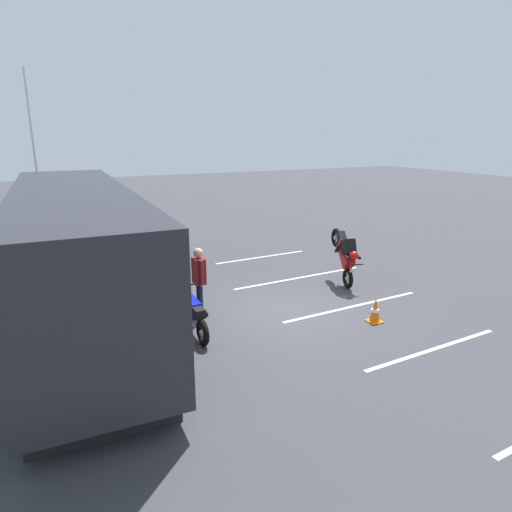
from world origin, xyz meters
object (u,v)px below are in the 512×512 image
Objects in this scene: parked_motorcycle_silver at (192,313)px; stunt_motorcycle at (345,253)px; spectator_far_left at (199,276)px; traffic_cone at (375,310)px; spectator_centre at (180,259)px; spectator_right at (161,248)px; spectator_left at (181,267)px; tour_bus at (77,255)px; flagpole at (36,166)px.

parked_motorcycle_silver is 5.39m from stunt_motorcycle.
stunt_motorcycle is at bearing -86.00° from spectator_far_left.
parked_motorcycle_silver reaches higher than traffic_cone.
parked_motorcycle_silver is 1.04× the size of stunt_motorcycle.
spectator_centre is 0.96× the size of spectator_right.
spectator_far_left is at bearing 94.00° from stunt_motorcycle.
spectator_left is (1.10, 0.12, -0.04)m from spectator_far_left.
tour_bus is at bearing 62.10° from traffic_cone.
tour_bus is 7.52m from flagpole.
spectator_right reaches higher than spectator_centre.
tour_bus reaches higher than parked_motorcycle_silver.
tour_bus is at bearing 83.88° from stunt_motorcycle.
spectator_centre is 0.85× the size of stunt_motorcycle.
flagpole reaches higher than tour_bus.
flagpole is at bearing 23.25° from spectator_left.
stunt_motorcycle is at bearing -21.40° from traffic_cone.
parked_motorcycle_silver is 3.25× the size of traffic_cone.
flagpole reaches higher than traffic_cone.
flagpole is at bearing 4.60° from tour_bus.
tour_bus is at bearing 47.74° from parked_motorcycle_silver.
spectator_left is at bearing -156.75° from flagpole.
tour_bus is 3.18m from parked_motorcycle_silver.
traffic_cone is at bearing 158.60° from stunt_motorcycle.
spectator_centre is 2.64× the size of traffic_cone.
spectator_left is at bearing 6.26° from spectator_far_left.
parked_motorcycle_silver is (-1.96, 0.38, -0.54)m from spectator_left.
spectator_centre reaches higher than parked_motorcycle_silver.
spectator_far_left reaches higher than stunt_motorcycle.
stunt_motorcycle is at bearing -110.32° from spectator_centre.
parked_motorcycle_silver is at bearing 174.54° from spectator_right.
tour_bus is 1.65× the size of flagpole.
parked_motorcycle_silver is 4.44m from traffic_cone.
flagpole is (7.34, 3.15, 2.29)m from spectator_left.
spectator_right is 0.84× the size of parked_motorcycle_silver.
spectator_far_left is at bearing -112.75° from tour_bus.
spectator_left is 4.91m from stunt_motorcycle.
stunt_motorcycle is at bearing -135.36° from flagpole.
spectator_left is 0.97m from spectator_centre.
spectator_far_left is 0.87× the size of parked_motorcycle_silver.
parked_motorcycle_silver is 0.31× the size of flagpole.
spectator_far_left is 2.04m from spectator_centre.
spectator_far_left is 9.32m from flagpole.
spectator_far_left is 1.15m from parked_motorcycle_silver.
spectator_far_left is 0.90× the size of stunt_motorcycle.
spectator_left is at bearing -90.68° from tour_bus.
spectator_centre is 7.61m from flagpole.
tour_bus reaches higher than spectator_left.
parked_motorcycle_silver is at bearing 150.07° from spectator_far_left.
spectator_right reaches higher than spectator_left.
tour_bus reaches higher than traffic_cone.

